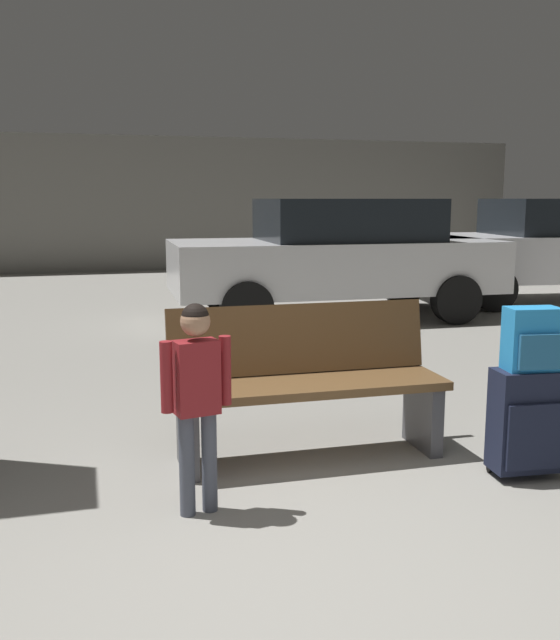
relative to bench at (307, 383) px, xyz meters
The scene contains 8 objects.
ground_plane 2.64m from the bench, 99.64° to the left, with size 18.00×18.00×0.10m, color gray.
garage_back_wall 11.46m from the bench, 92.18° to the left, with size 18.00×0.12×2.80m, color slate.
bench is the anchor object (origin of this frame).
suitcase 1.25m from the bench, 32.07° to the right, with size 0.40×0.26×0.60m.
backpack_bright 1.28m from the bench, 32.10° to the right, with size 0.30×0.22×0.34m.
child 1.00m from the bench, 140.21° to the right, with size 0.35×0.20×1.03m.
parked_car_near 5.00m from the bench, 67.88° to the left, with size 4.14×1.89×1.51m.
parked_car_side 7.55m from the bench, 42.91° to the left, with size 4.28×2.19×1.51m.
Camera 1 is at (-0.80, -2.42, 1.51)m, focal length 39.76 mm.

